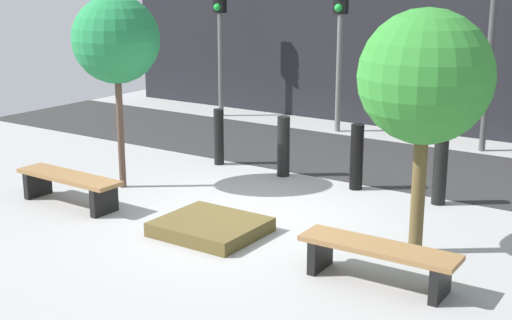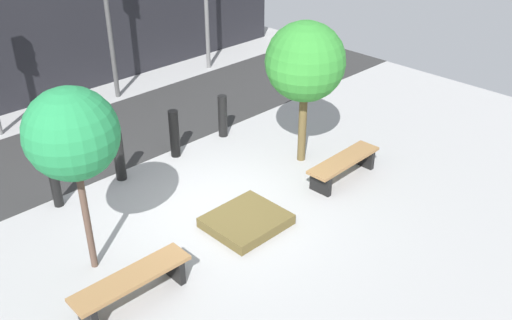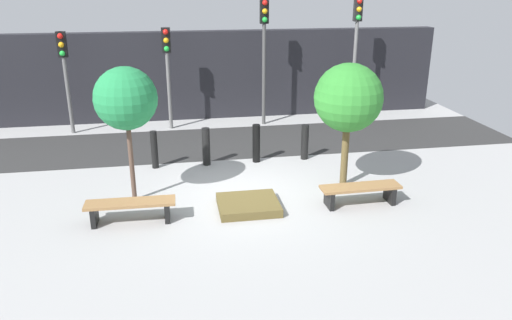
# 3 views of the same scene
# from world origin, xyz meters

# --- Properties ---
(ground_plane) EXTENTS (18.00, 18.00, 0.00)m
(ground_plane) POSITION_xyz_m (0.00, 0.00, 0.00)
(ground_plane) COLOR #9B9B9B
(road_strip) EXTENTS (18.00, 3.12, 0.01)m
(road_strip) POSITION_xyz_m (0.00, 3.98, 0.01)
(road_strip) COLOR #2C2C2C
(road_strip) RESTS_ON ground
(building_facade) EXTENTS (16.20, 0.50, 3.05)m
(building_facade) POSITION_xyz_m (0.00, 7.08, 1.52)
(building_facade) COLOR black
(building_facade) RESTS_ON ground
(bench_left) EXTENTS (1.84, 0.50, 0.46)m
(bench_left) POSITION_xyz_m (-2.48, -0.94, 0.33)
(bench_left) COLOR black
(bench_left) RESTS_ON ground
(bench_right) EXTENTS (1.80, 0.50, 0.45)m
(bench_right) POSITION_xyz_m (2.48, -0.94, 0.33)
(bench_right) COLOR black
(bench_right) RESTS_ON ground
(planter_bed) EXTENTS (1.31, 1.16, 0.19)m
(planter_bed) POSITION_xyz_m (0.00, -0.74, 0.09)
(planter_bed) COLOR brown
(planter_bed) RESTS_ON ground
(tree_behind_left_bench) EXTENTS (1.35, 1.35, 3.04)m
(tree_behind_left_bench) POSITION_xyz_m (-2.48, 0.17, 2.35)
(tree_behind_left_bench) COLOR #4F3B30
(tree_behind_left_bench) RESTS_ON ground
(tree_behind_right_bench) EXTENTS (1.59, 1.59, 2.97)m
(tree_behind_right_bench) POSITION_xyz_m (2.48, 0.17, 2.16)
(tree_behind_right_bench) COLOR brown
(tree_behind_right_bench) RESTS_ON ground
(bollard_far_left) EXTENTS (0.18, 0.18, 1.01)m
(bollard_far_left) POSITION_xyz_m (-2.05, 2.17, 0.50)
(bollard_far_left) COLOR black
(bollard_far_left) RESTS_ON ground
(bollard_left) EXTENTS (0.21, 0.21, 1.02)m
(bollard_left) POSITION_xyz_m (-0.68, 2.17, 0.51)
(bollard_left) COLOR black
(bollard_left) RESTS_ON ground
(bollard_center) EXTENTS (0.21, 0.21, 1.05)m
(bollard_center) POSITION_xyz_m (0.68, 2.17, 0.53)
(bollard_center) COLOR black
(bollard_center) RESTS_ON ground
(bollard_right) EXTENTS (0.21, 0.21, 0.98)m
(bollard_right) POSITION_xyz_m (2.05, 2.17, 0.49)
(bollard_right) COLOR black
(bollard_right) RESTS_ON ground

